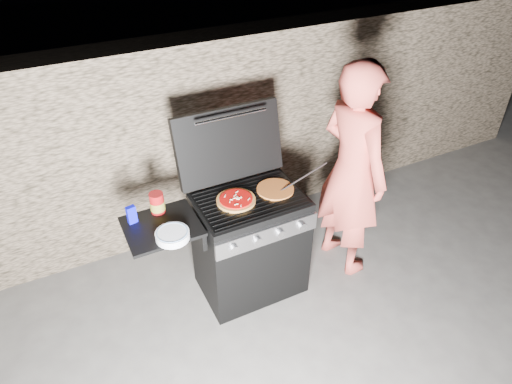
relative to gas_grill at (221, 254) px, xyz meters
name	(u,v)px	position (x,y,z in m)	size (l,w,h in m)	color
ground	(251,284)	(0.25, 0.00, -0.46)	(50.00, 50.00, 0.00)	#43413E
stone_wall	(199,137)	(0.25, 1.05, 0.44)	(8.00, 0.35, 1.80)	#7F6B56
gas_grill	(221,254)	(0.00, 0.00, 0.00)	(1.34, 0.79, 0.91)	black
pizza_topped	(236,200)	(0.14, 0.01, 0.47)	(0.29, 0.29, 0.03)	tan
pizza_plain	(275,189)	(0.47, 0.01, 0.46)	(0.28, 0.28, 0.02)	orange
sauce_jar	(157,203)	(-0.40, 0.16, 0.52)	(0.10, 0.10, 0.16)	maroon
blue_carton	(132,215)	(-0.59, 0.12, 0.51)	(0.06, 0.04, 0.13)	#0609C1
plate_stack	(172,235)	(-0.39, -0.16, 0.47)	(0.22, 0.22, 0.05)	white
person	(352,172)	(1.12, -0.06, 0.47)	(0.67, 0.44, 1.84)	#D74F44
tongs	(302,177)	(0.69, 0.00, 0.51)	(0.01, 0.01, 0.51)	black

